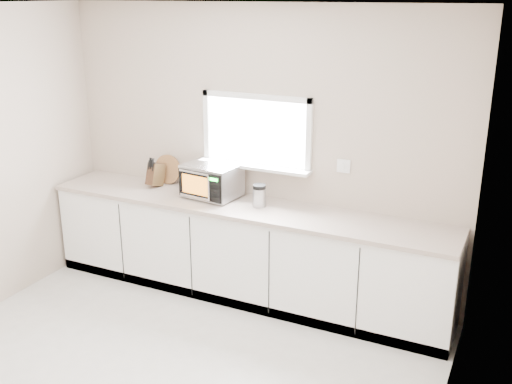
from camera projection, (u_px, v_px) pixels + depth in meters
The scene contains 7 objects.
back_wall at pixel (257, 151), 5.62m from camera, with size 4.00×0.17×2.70m.
cabinets at pixel (244, 252), 5.67m from camera, with size 3.92×0.60×0.88m, color white.
countertop at pixel (243, 207), 5.51m from camera, with size 3.92×0.64×0.04m, color #BBAC9A.
microwave at pixel (212, 180), 5.66m from camera, with size 0.54×0.46×0.32m.
knife_block at pixel (155, 174), 5.98m from camera, with size 0.13×0.23×0.31m.
cutting_board at pixel (168, 169), 6.07m from camera, with size 0.30×0.30×0.02m, color #A56D3F.
coffee_grinder at pixel (259, 195), 5.43m from camera, with size 0.15×0.15×0.21m.
Camera 1 is at (2.35, -2.93, 2.79)m, focal length 42.00 mm.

